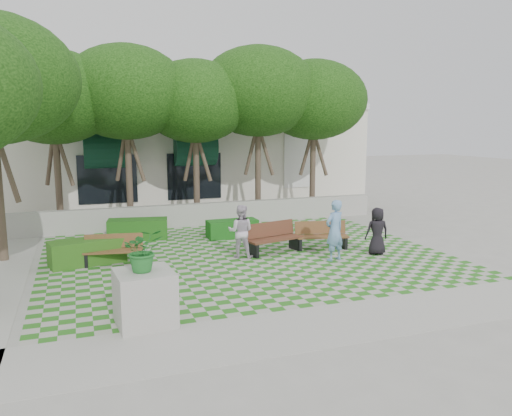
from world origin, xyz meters
name	(u,v)px	position (x,y,z in m)	size (l,w,h in m)	color
ground	(257,264)	(0.00, 0.00, 0.00)	(90.00, 90.00, 0.00)	gray
lawn	(246,256)	(0.00, 1.00, 0.01)	(12.00, 12.00, 0.00)	#2B721E
sidewalk_south	(336,323)	(0.00, -4.70, 0.01)	(16.00, 2.00, 0.01)	#9E9B93
retaining_wall	(205,214)	(0.00, 6.20, 0.45)	(15.00, 0.36, 0.90)	#9E9B93
bench_east	(321,236)	(2.61, 1.05, 0.43)	(1.78, 0.91, 0.89)	brown
bench_mid	(273,238)	(0.93, 1.09, 0.47)	(1.93, 1.05, 0.97)	#4E2A1B
bench_west	(114,250)	(-3.93, 1.41, 0.42)	(1.73, 0.82, 0.87)	brown
hedge_midright	(232,229)	(0.37, 3.67, 0.32)	(1.81, 0.72, 0.63)	#155116
hedge_midleft	(138,229)	(-2.87, 4.51, 0.36)	(2.06, 0.82, 0.72)	#1A4F15
hedge_west	(87,252)	(-4.65, 1.71, 0.37)	(2.09, 0.84, 0.73)	#235215
planter_front	(144,286)	(-3.66, -3.41, 0.80)	(1.20, 1.20, 1.98)	#9E9B93
person_blue	(335,230)	(2.30, -0.39, 0.92)	(0.67, 0.44, 1.83)	#6F99CA
person_dark	(377,231)	(3.90, -0.20, 0.74)	(0.73, 0.47, 1.49)	black
person_white	(241,231)	(-0.21, 0.90, 0.81)	(0.79, 0.62, 1.63)	silver
tree_row	(156,93)	(-1.86, 5.95, 5.18)	(17.70, 13.40, 7.41)	#47382B
building	(186,153)	(0.93, 14.08, 2.52)	(18.00, 8.92, 5.15)	silver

